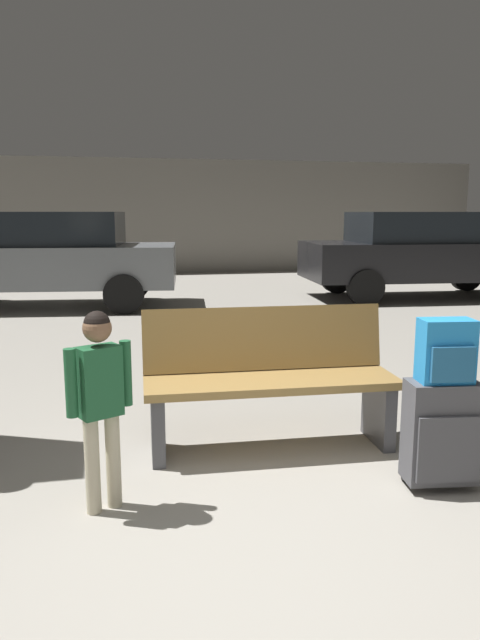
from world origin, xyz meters
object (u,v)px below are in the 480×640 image
(bench, at_px, (269,379))
(suitcase, at_px, (441,432))
(backpack_bright, at_px, (446,352))
(parked_car_side, at_px, (420,252))
(parked_car_far, at_px, (48,257))
(child, at_px, (99,390))

(bench, bearing_deg, suitcase, -46.50)
(bench, height_order, suitcase, bench)
(backpack_bright, bearing_deg, suitcase, 81.30)
(parked_car_side, distance_m, parked_car_far, 6.33)
(backpack_bright, height_order, parked_car_side, parked_car_side)
(parked_car_side, bearing_deg, backpack_bright, -117.37)
(suitcase, distance_m, backpack_bright, 0.45)
(suitcase, bearing_deg, parked_car_side, 62.62)
(backpack_bright, distance_m, parked_car_side, 7.79)
(child, distance_m, parked_car_side, 8.66)
(backpack_bright, bearing_deg, parked_car_far, 111.02)
(parked_car_far, bearing_deg, suitcase, -68.98)
(suitcase, distance_m, parked_car_far, 7.68)
(parked_car_side, bearing_deg, child, -128.42)
(bench, xyz_separation_m, suitcase, (0.76, -0.80, -0.12))
(bench, height_order, parked_car_far, parked_car_far)
(parked_car_far, bearing_deg, child, -82.31)
(bench, distance_m, backpack_bright, 1.15)
(parked_car_side, bearing_deg, bench, -125.34)
(suitcase, bearing_deg, backpack_bright, -98.70)
(bench, relative_size, child, 1.57)
(bench, bearing_deg, backpack_bright, -46.52)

